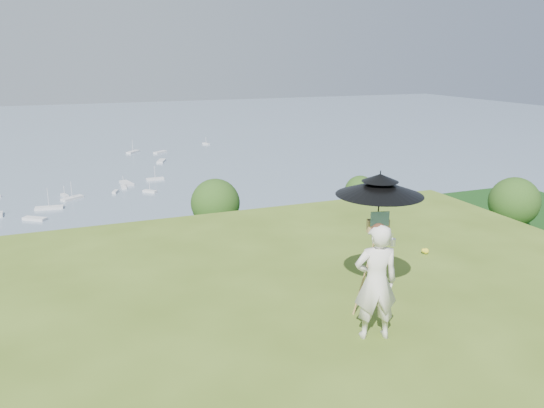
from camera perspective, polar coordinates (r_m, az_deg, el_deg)
name	(u,v)px	position (r m, az deg, el deg)	size (l,w,h in m)	color
ground	(322,368)	(6.89, 5.39, -17.15)	(14.00, 14.00, 0.00)	#4A631C
shoreline_tier	(104,317)	(89.49, -17.67, -11.52)	(170.00, 28.00, 8.00)	#72675B
bay_water	(74,146)	(248.04, -20.53, 5.90)	(700.00, 700.00, 0.00)	slate
slope_trees	(120,301)	(44.38, -16.06, -9.98)	(110.00, 50.00, 6.00)	#264916
harbor_town	(100,279)	(86.80, -18.02, -7.69)	(110.00, 22.00, 5.00)	silver
moored_boats	(36,188)	(170.58, -24.05, 1.60)	(140.00, 140.00, 0.70)	silver
wildflowers	(313,353)	(7.04, 4.46, -15.73)	(10.00, 10.50, 0.12)	yellow
painter	(376,282)	(7.28, 11.11, -8.22)	(0.59, 0.39, 1.63)	silver
field_easel	(376,265)	(7.84, 11.10, -6.41)	(0.62, 0.62, 1.63)	olive
sun_umbrella	(379,200)	(7.57, 11.43, 0.38)	(1.23, 1.23, 0.85)	black
painter_cap	(379,227)	(7.01, 11.43, -2.47)	(0.19, 0.23, 0.10)	#BD686E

